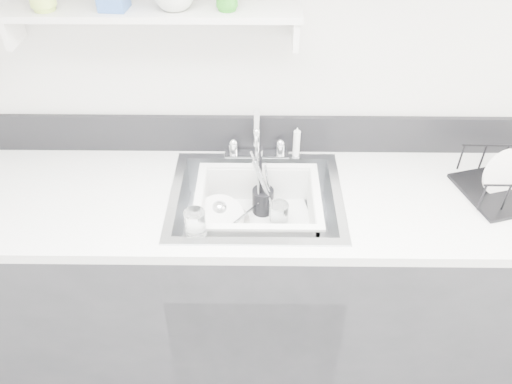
{
  "coord_description": "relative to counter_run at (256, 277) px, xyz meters",
  "views": [
    {
      "loc": [
        0.02,
        -0.23,
        2.11
      ],
      "look_at": [
        0.0,
        1.14,
        0.98
      ],
      "focal_mm": 35.0,
      "sensor_mm": 36.0,
      "label": 1
    }
  ],
  "objects": [
    {
      "name": "bowl_small",
      "position": [
        0.07,
        -0.09,
        0.32
      ],
      "size": [
        0.11,
        0.11,
        0.03
      ],
      "primitive_type": "imported",
      "rotation": [
        0.0,
        0.0,
        -0.06
      ],
      "color": "white",
      "rests_on": "wash_tub"
    },
    {
      "name": "wall_shelf",
      "position": [
        -0.35,
        0.23,
        1.05
      ],
      "size": [
        1.0,
        0.16,
        0.12
      ],
      "color": "silver",
      "rests_on": "room_shell"
    },
    {
      "name": "sink",
      "position": [
        0.0,
        0.0,
        0.37
      ],
      "size": [
        0.64,
        0.52,
        0.2
      ],
      "primitive_type": null,
      "color": "silver",
      "rests_on": "counter_run"
    },
    {
      "name": "room_shell",
      "position": [
        0.0,
        -0.8,
        1.22
      ],
      "size": [
        3.5,
        3.0,
        2.6
      ],
      "color": "silver",
      "rests_on": "ground"
    },
    {
      "name": "wash_tub",
      "position": [
        0.01,
        0.0,
        0.38
      ],
      "size": [
        0.53,
        0.46,
        0.18
      ],
      "primitive_type": null,
      "rotation": [
        0.0,
        0.0,
        0.19
      ],
      "color": "white",
      "rests_on": "sink"
    },
    {
      "name": "side_sprayer",
      "position": [
        0.16,
        0.25,
        0.53
      ],
      "size": [
        0.03,
        0.03,
        0.14
      ],
      "primitive_type": "cylinder",
      "color": "white",
      "rests_on": "counter_run"
    },
    {
      "name": "utensil_cup",
      "position": [
        0.03,
        0.09,
        0.37
      ],
      "size": [
        0.09,
        0.09,
        0.29
      ],
      "rotation": [
        0.0,
        0.0,
        0.24
      ],
      "color": "black",
      "rests_on": "wash_tub"
    },
    {
      "name": "tumbler_in_tub",
      "position": [
        0.09,
        0.0,
        0.36
      ],
      "size": [
        0.08,
        0.08,
        0.11
      ],
      "primitive_type": "cylinder",
      "rotation": [
        0.0,
        0.0,
        -0.1
      ],
      "color": "white",
      "rests_on": "wash_tub"
    },
    {
      "name": "ladle",
      "position": [
        -0.09,
        0.0,
        0.34
      ],
      "size": [
        0.27,
        0.2,
        0.07
      ],
      "primitive_type": null,
      "rotation": [
        0.0,
        0.0,
        -0.5
      ],
      "color": "silver",
      "rests_on": "wash_tub"
    },
    {
      "name": "plate_stack",
      "position": [
        -0.13,
        -0.0,
        0.33
      ],
      "size": [
        0.23,
        0.22,
        0.09
      ],
      "rotation": [
        0.0,
        0.0,
        0.1
      ],
      "color": "white",
      "rests_on": "wash_tub"
    },
    {
      "name": "faucet",
      "position": [
        0.0,
        0.25,
        0.52
      ],
      "size": [
        0.26,
        0.18,
        0.23
      ],
      "color": "silver",
      "rests_on": "counter_run"
    },
    {
      "name": "tumbler_counter",
      "position": [
        -0.2,
        -0.2,
        0.51
      ],
      "size": [
        0.09,
        0.09,
        0.1
      ],
      "primitive_type": "cylinder",
      "rotation": [
        0.0,
        0.0,
        0.43
      ],
      "color": "white",
      "rests_on": "counter_run"
    },
    {
      "name": "backsplash",
      "position": [
        0.0,
        0.3,
        0.54
      ],
      "size": [
        3.2,
        0.02,
        0.16
      ],
      "primitive_type": "cube",
      "color": "black",
      "rests_on": "counter_run"
    },
    {
      "name": "counter_run",
      "position": [
        0.0,
        0.0,
        0.0
      ],
      "size": [
        3.2,
        0.62,
        0.92
      ],
      "color": "#2B2B2E",
      "rests_on": "ground"
    }
  ]
}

